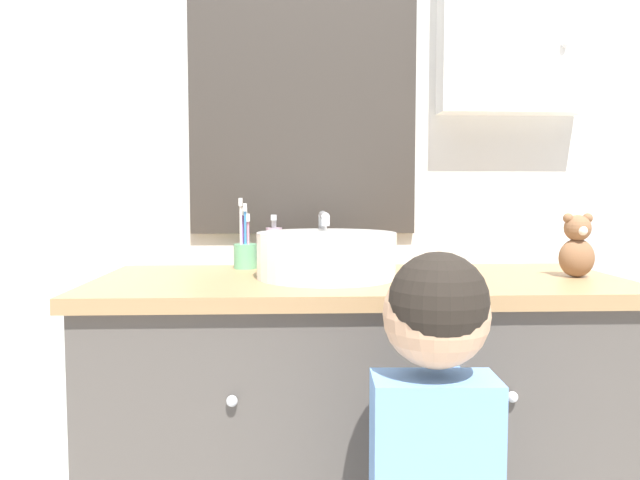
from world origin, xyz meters
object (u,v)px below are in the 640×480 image
(soap_dispenser, at_px, (274,246))
(teddy_bear, at_px, (577,247))
(child_figure, at_px, (435,445))
(sink_basin, at_px, (327,254))
(toothbrush_holder, at_px, (245,252))

(soap_dispenser, distance_m, teddy_bear, 0.82)
(child_figure, xyz_separation_m, teddy_bear, (0.47, 0.49, 0.31))
(sink_basin, xyz_separation_m, soap_dispenser, (-0.14, 0.23, 0.00))
(sink_basin, height_order, soap_dispenser, sink_basin)
(toothbrush_holder, xyz_separation_m, soap_dispenser, (0.08, 0.03, 0.01))
(soap_dispenser, bearing_deg, teddy_bear, -17.91)
(soap_dispenser, relative_size, teddy_bear, 0.93)
(toothbrush_holder, xyz_separation_m, teddy_bear, (0.86, -0.22, 0.03))
(toothbrush_holder, relative_size, child_figure, 0.22)
(child_figure, relative_size, teddy_bear, 5.48)
(sink_basin, height_order, teddy_bear, same)
(sink_basin, bearing_deg, teddy_bear, -1.75)
(sink_basin, relative_size, soap_dispenser, 2.64)
(soap_dispenser, height_order, child_figure, soap_dispenser)
(child_figure, bearing_deg, sink_basin, 108.18)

